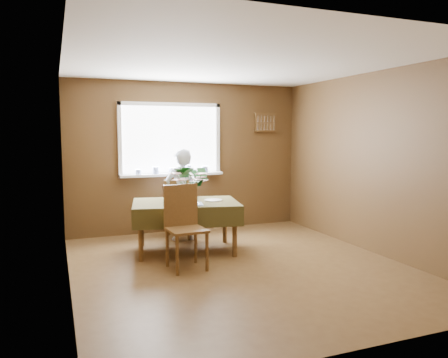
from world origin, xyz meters
name	(u,v)px	position (x,y,z in m)	size (l,w,h in m)	color
floor	(240,267)	(0.00, 0.00, 0.00)	(4.50, 4.50, 0.00)	#53381C
ceiling	(241,62)	(0.00, 0.00, 2.50)	(4.50, 4.50, 0.00)	white
wall_back	(188,157)	(0.00, 2.25, 1.25)	(4.00, 4.00, 0.00)	brown
wall_front	(361,190)	(0.00, -2.25, 1.25)	(4.00, 4.00, 0.00)	brown
wall_left	(66,173)	(-2.00, 0.00, 1.25)	(4.50, 4.50, 0.00)	brown
wall_right	(373,163)	(2.00, 0.00, 1.25)	(4.50, 4.50, 0.00)	brown
window_assembly	(172,152)	(-0.29, 2.20, 1.35)	(1.72, 0.20, 1.22)	white
spoon_rack	(266,122)	(1.45, 2.22, 1.85)	(0.44, 0.05, 0.33)	brown
dining_table	(186,208)	(-0.42, 0.95, 0.62)	(1.62, 1.26, 0.71)	brown
chair_far	(178,206)	(-0.33, 1.69, 0.52)	(0.52, 0.52, 0.94)	brown
chair_near	(184,223)	(-0.64, 0.26, 0.55)	(0.47, 0.47, 1.03)	brown
seated_woman	(182,195)	(-0.29, 1.60, 0.71)	(0.52, 0.34, 1.42)	white
flower_bouquet	(191,183)	(-0.40, 0.75, 0.99)	(0.51, 0.51, 0.44)	white
side_plate	(213,200)	(-0.03, 0.90, 0.71)	(0.26, 0.26, 0.01)	white
table_knife	(197,203)	(-0.31, 0.75, 0.72)	(0.02, 0.20, 0.00)	silver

